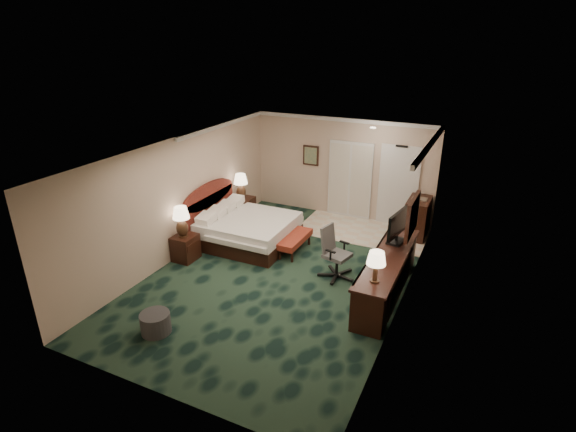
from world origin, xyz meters
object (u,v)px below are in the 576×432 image
at_px(desk_chair, 337,253).
at_px(ottoman, 155,323).
at_px(bed, 249,231).
at_px(nightstand_near, 185,248).
at_px(nightstand_far, 242,210).
at_px(bed_bench, 295,244).
at_px(minibar, 417,218).
at_px(lamp_far, 241,187).
at_px(tv, 397,227).
at_px(desk, 387,276).
at_px(lamp_near, 182,222).

bearing_deg(desk_chair, ottoman, -111.88).
bearing_deg(bed, nightstand_near, -122.75).
distance_m(nightstand_far, bed_bench, 2.29).
bearing_deg(ottoman, minibar, 60.77).
height_order(bed, bed_bench, bed).
xyz_separation_m(lamp_far, tv, (4.36, -1.26, 0.17)).
relative_size(ottoman, desk, 0.18).
bearing_deg(bed, minibar, 30.86).
distance_m(nightstand_far, tv, 4.65).
bearing_deg(bed_bench, lamp_near, -144.75).
distance_m(lamp_far, desk, 4.82).
xyz_separation_m(bed, tv, (3.54, -0.21, 0.85)).
xyz_separation_m(nightstand_near, ottoman, (1.16, -2.38, -0.11)).
height_order(nightstand_near, minibar, minibar).
height_order(nightstand_near, desk, desk).
distance_m(lamp_near, minibar, 5.69).
xyz_separation_m(nightstand_far, lamp_near, (-0.04, -2.47, 0.60)).
xyz_separation_m(bed_bench, minibar, (2.38, 2.10, 0.29)).
bearing_deg(lamp_far, nightstand_far, 103.58).
relative_size(nightstand_far, ottoman, 1.29).
relative_size(bed_bench, ottoman, 2.30).
bearing_deg(tv, desk, -79.25).
bearing_deg(desk_chair, tv, 34.66).
bearing_deg(ottoman, lamp_far, 103.23).
distance_m(lamp_near, lamp_far, 2.42).
bearing_deg(minibar, desk, -90.49).
height_order(nightstand_far, bed_bench, nightstand_far).
bearing_deg(desk_chair, desk, 0.56).
bearing_deg(nightstand_far, bed_bench, -27.57).
bearing_deg(desk, ottoman, -138.91).
distance_m(nightstand_far, desk_chair, 3.73).
distance_m(lamp_far, desk_chair, 3.72).
distance_m(desk, minibar, 3.02).
xyz_separation_m(ottoman, minibar, (3.28, 5.86, 0.31)).
height_order(lamp_far, tv, tv).
xyz_separation_m(lamp_near, tv, (4.42, 1.16, 0.24)).
xyz_separation_m(desk, tv, (-0.01, 0.67, 0.75)).
xyz_separation_m(bed, ottoman, (0.30, -3.72, -0.14)).
bearing_deg(minibar, desk_chair, -111.88).
bearing_deg(tv, bed, -173.51).
distance_m(nightstand_far, lamp_far, 0.67).
distance_m(nightstand_near, bed_bench, 2.48).
height_order(nightstand_near, desk_chair, desk_chair).
relative_size(bed, minibar, 2.08).
bearing_deg(nightstand_far, lamp_near, -90.97).
relative_size(lamp_far, ottoman, 1.35).
height_order(bed_bench, desk_chair, desk_chair).
xyz_separation_m(nightstand_far, minibar, (4.41, 1.04, 0.16)).
relative_size(bed, nightstand_far, 3.10).
bearing_deg(nightstand_far, ottoman, -76.77).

